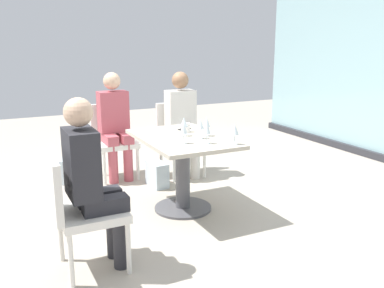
# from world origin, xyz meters

# --- Properties ---
(ground_plane) EXTENTS (12.00, 12.00, 0.00)m
(ground_plane) POSITION_xyz_m (0.00, 0.00, 0.00)
(ground_plane) COLOR #A89E8E
(dining_table_main) EXTENTS (1.15, 0.76, 0.73)m
(dining_table_main) POSITION_xyz_m (0.00, 0.00, 0.52)
(dining_table_main) COLOR #BCB29E
(dining_table_main) RESTS_ON ground_plane
(chair_far_left) EXTENTS (0.50, 0.46, 0.87)m
(chair_far_left) POSITION_xyz_m (-1.08, 0.45, 0.50)
(chair_far_left) COLOR silver
(chair_far_left) RESTS_ON ground_plane
(chair_side_end) EXTENTS (0.50, 0.46, 0.87)m
(chair_side_end) POSITION_xyz_m (-1.34, -0.30, 0.50)
(chair_side_end) COLOR silver
(chair_side_end) RESTS_ON ground_plane
(chair_front_right) EXTENTS (0.46, 0.50, 0.87)m
(chair_front_right) POSITION_xyz_m (0.72, -1.15, 0.50)
(chair_front_right) COLOR silver
(chair_front_right) RESTS_ON ground_plane
(person_far_left) EXTENTS (0.39, 0.34, 1.26)m
(person_far_left) POSITION_xyz_m (-0.97, 0.45, 0.70)
(person_far_left) COLOR silver
(person_far_left) RESTS_ON ground_plane
(person_side_end) EXTENTS (0.39, 0.34, 1.26)m
(person_side_end) POSITION_xyz_m (-1.23, -0.30, 0.70)
(person_side_end) COLOR #B24C56
(person_side_end) RESTS_ON ground_plane
(person_front_right) EXTENTS (0.34, 0.39, 1.26)m
(person_front_right) POSITION_xyz_m (0.72, -1.04, 0.70)
(person_front_right) COLOR #28282D
(person_front_right) RESTS_ON ground_plane
(wine_glass_0) EXTENTS (0.07, 0.07, 0.18)m
(wine_glass_0) POSITION_xyz_m (0.06, 0.22, 0.86)
(wine_glass_0) COLOR silver
(wine_glass_0) RESTS_ON dining_table_main
(wine_glass_1) EXTENTS (0.07, 0.07, 0.18)m
(wine_glass_1) POSITION_xyz_m (0.47, 0.29, 0.86)
(wine_glass_1) COLOR silver
(wine_glass_1) RESTS_ON dining_table_main
(wine_glass_2) EXTENTS (0.07, 0.07, 0.18)m
(wine_glass_2) POSITION_xyz_m (0.13, 0.12, 0.86)
(wine_glass_2) COLOR silver
(wine_glass_2) RESTS_ON dining_table_main
(wine_glass_3) EXTENTS (0.07, 0.07, 0.18)m
(wine_glass_3) POSITION_xyz_m (0.24, -0.10, 0.86)
(wine_glass_3) COLOR silver
(wine_glass_3) RESTS_ON dining_table_main
(wine_glass_4) EXTENTS (0.07, 0.07, 0.18)m
(wine_glass_4) POSITION_xyz_m (0.33, 0.08, 0.86)
(wine_glass_4) COLOR silver
(wine_glass_4) RESTS_ON dining_table_main
(wine_glass_5) EXTENTS (0.07, 0.07, 0.18)m
(wine_glass_5) POSITION_xyz_m (-0.03, 0.03, 0.86)
(wine_glass_5) COLOR silver
(wine_glass_5) RESTS_ON dining_table_main
(coffee_cup) EXTENTS (0.08, 0.08, 0.09)m
(coffee_cup) POSITION_xyz_m (-0.19, 0.13, 0.78)
(coffee_cup) COLOR white
(coffee_cup) RESTS_ON dining_table_main
(cell_phone_on_table) EXTENTS (0.13, 0.16, 0.01)m
(cell_phone_on_table) POSITION_xyz_m (-0.31, 0.17, 0.73)
(cell_phone_on_table) COLOR black
(cell_phone_on_table) RESTS_ON dining_table_main
(handbag_0) EXTENTS (0.31, 0.18, 0.28)m
(handbag_0) POSITION_xyz_m (-0.74, 0.02, 0.14)
(handbag_0) COLOR silver
(handbag_0) RESTS_ON ground_plane
(handbag_1) EXTENTS (0.34, 0.25, 0.28)m
(handbag_1) POSITION_xyz_m (-1.36, -0.85, 0.14)
(handbag_1) COLOR silver
(handbag_1) RESTS_ON ground_plane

